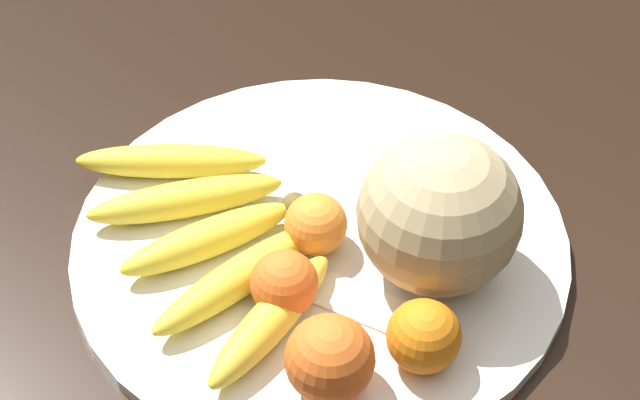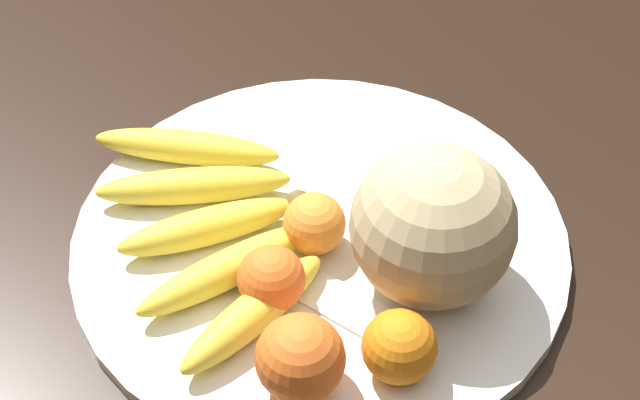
{
  "view_description": "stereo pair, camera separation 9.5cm",
  "coord_description": "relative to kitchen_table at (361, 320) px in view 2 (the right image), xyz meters",
  "views": [
    {
      "loc": [
        0.15,
        0.65,
        1.51
      ],
      "look_at": [
        0.04,
        -0.01,
        0.82
      ],
      "focal_mm": 60.0,
      "sensor_mm": 36.0,
      "label": 1
    },
    {
      "loc": [
        0.06,
        0.66,
        1.51
      ],
      "look_at": [
        0.04,
        -0.01,
        0.82
      ],
      "focal_mm": 60.0,
      "sensor_mm": 36.0,
      "label": 2
    }
  ],
  "objects": [
    {
      "name": "banana_bunch",
      "position": [
        0.14,
        -0.01,
        0.13
      ],
      "size": [
        0.23,
        0.31,
        0.04
      ],
      "rotation": [
        0.0,
        0.0,
        6.6
      ],
      "color": "brown",
      "rests_on": "fruit_bowl"
    },
    {
      "name": "orange_front_right",
      "position": [
        0.05,
        -0.0,
        0.14
      ],
      "size": [
        0.06,
        0.06,
        0.06
      ],
      "color": "orange",
      "rests_on": "fruit_bowl"
    },
    {
      "name": "orange_front_left",
      "position": [
        0.08,
        0.06,
        0.14
      ],
      "size": [
        0.06,
        0.06,
        0.06
      ],
      "color": "orange",
      "rests_on": "fruit_bowl"
    },
    {
      "name": "fruit_bowl",
      "position": [
        0.04,
        -0.01,
        0.11
      ],
      "size": [
        0.46,
        0.46,
        0.01
      ],
      "color": "white",
      "rests_on": "kitchen_table"
    },
    {
      "name": "kitchen_table",
      "position": [
        0.0,
        0.0,
        0.0
      ],
      "size": [
        1.25,
        1.06,
        0.76
      ],
      "color": "black",
      "rests_on": "ground_plane"
    },
    {
      "name": "produce_tag",
      "position": [
        0.01,
        0.08,
        0.12
      ],
      "size": [
        0.1,
        0.09,
        0.0
      ],
      "rotation": [
        0.0,
        0.0,
        -0.65
      ],
      "color": "white",
      "rests_on": "fruit_bowl"
    },
    {
      "name": "orange_back_left",
      "position": [
        -0.02,
        0.14,
        0.15
      ],
      "size": [
        0.06,
        0.06,
        0.06
      ],
      "color": "orange",
      "rests_on": "fruit_bowl"
    },
    {
      "name": "melon",
      "position": [
        -0.05,
        0.05,
        0.19
      ],
      "size": [
        0.14,
        0.14,
        0.14
      ],
      "color": "tan",
      "rests_on": "fruit_bowl"
    },
    {
      "name": "orange_mid_center",
      "position": [
        0.06,
        0.15,
        0.15
      ],
      "size": [
        0.07,
        0.07,
        0.07
      ],
      "color": "orange",
      "rests_on": "fruit_bowl"
    }
  ]
}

